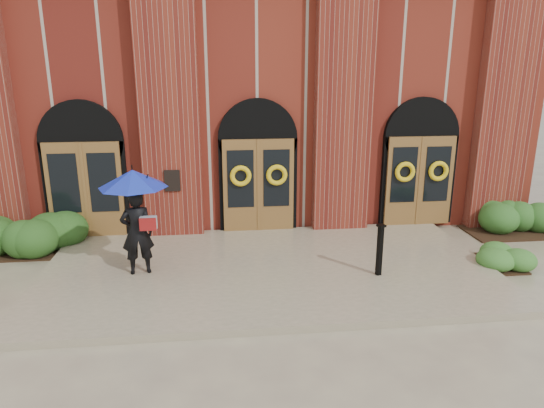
{
  "coord_description": "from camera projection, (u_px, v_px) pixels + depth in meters",
  "views": [
    {
      "loc": [
        -1.06,
        -9.89,
        4.51
      ],
      "look_at": [
        0.17,
        1.0,
        1.36
      ],
      "focal_mm": 32.0,
      "sensor_mm": 36.0,
      "label": 1
    }
  ],
  "objects": [
    {
      "name": "hedge_wall_right",
      "position": [
        528.0,
        219.0,
        13.49
      ],
      "size": [
        3.09,
        1.24,
        0.79
      ],
      "primitive_type": "ellipsoid",
      "color": "#29571E",
      "rests_on": "ground"
    },
    {
      "name": "hedge_front_right",
      "position": [
        486.0,
        256.0,
        11.29
      ],
      "size": [
        1.32,
        1.13,
        0.47
      ],
      "primitive_type": "ellipsoid",
      "color": "#326524",
      "rests_on": "ground"
    },
    {
      "name": "landing",
      "position": [
        269.0,
        269.0,
        10.93
      ],
      "size": [
        10.0,
        5.3,
        0.15
      ],
      "primitive_type": "cube",
      "color": "tan",
      "rests_on": "ground"
    },
    {
      "name": "metal_post",
      "position": [
        380.0,
        249.0,
        10.31
      ],
      "size": [
        0.2,
        0.2,
        1.14
      ],
      "rotation": [
        0.0,
        0.0,
        0.38
      ],
      "color": "black",
      "rests_on": "landing"
    },
    {
      "name": "man_with_umbrella",
      "position": [
        135.0,
        202.0,
        10.14
      ],
      "size": [
        1.66,
        1.66,
        2.29
      ],
      "rotation": [
        0.0,
        0.0,
        3.31
      ],
      "color": "black",
      "rests_on": "landing"
    },
    {
      "name": "hedge_wall_left",
      "position": [
        9.0,
        234.0,
        12.11
      ],
      "size": [
        3.41,
        1.36,
        0.88
      ],
      "primitive_type": "ellipsoid",
      "color": "#234818",
      "rests_on": "ground"
    },
    {
      "name": "ground",
      "position": [
        269.0,
        275.0,
        10.81
      ],
      "size": [
        90.0,
        90.0,
        0.0
      ],
      "primitive_type": "plane",
      "color": "tan",
      "rests_on": "ground"
    },
    {
      "name": "church_building",
      "position": [
        244.0,
        93.0,
        18.23
      ],
      "size": [
        16.2,
        12.53,
        7.0
      ],
      "color": "maroon",
      "rests_on": "ground"
    }
  ]
}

